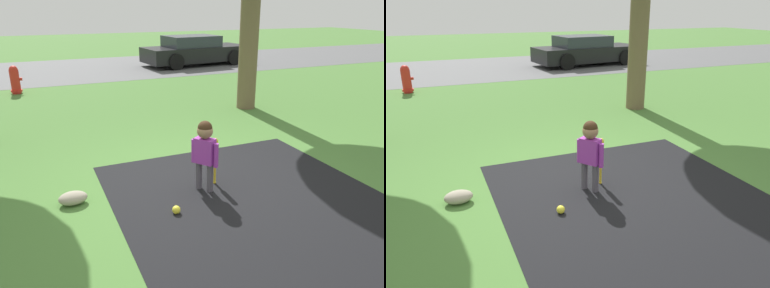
# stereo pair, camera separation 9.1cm
# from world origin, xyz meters

# --- Properties ---
(ground_plane) EXTENTS (60.00, 60.00, 0.00)m
(ground_plane) POSITION_xyz_m (0.00, 0.00, 0.00)
(ground_plane) COLOR #477533
(street_strip) EXTENTS (40.00, 6.00, 0.01)m
(street_strip) POSITION_xyz_m (0.00, 10.52, 0.00)
(street_strip) COLOR #59595B
(street_strip) RESTS_ON ground
(child) EXTENTS (0.26, 0.32, 0.93)m
(child) POSITION_xyz_m (-0.01, -0.28, 0.60)
(child) COLOR #4C4751
(child) RESTS_ON ground
(baseball_bat) EXTENTS (0.07, 0.07, 0.65)m
(baseball_bat) POSITION_xyz_m (0.19, -0.17, 0.42)
(baseball_bat) COLOR yellow
(baseball_bat) RESTS_ON ground
(sports_ball) EXTENTS (0.10, 0.10, 0.10)m
(sports_ball) POSITION_xyz_m (-0.56, -0.69, 0.05)
(sports_ball) COLOR yellow
(sports_ball) RESTS_ON ground
(fire_hydrant) EXTENTS (0.34, 0.30, 0.75)m
(fire_hydrant) POSITION_xyz_m (-2.28, 6.91, 0.37)
(fire_hydrant) COLOR red
(fire_hydrant) RESTS_ON ground
(parked_car) EXTENTS (4.36, 2.16, 1.15)m
(parked_car) POSITION_xyz_m (4.32, 9.86, 0.55)
(parked_car) COLOR black
(parked_car) RESTS_ON ground
(edging_rock) EXTENTS (0.34, 0.23, 0.16)m
(edging_rock) POSITION_xyz_m (-1.62, 0.01, 0.08)
(edging_rock) COLOR #9E937F
(edging_rock) RESTS_ON ground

